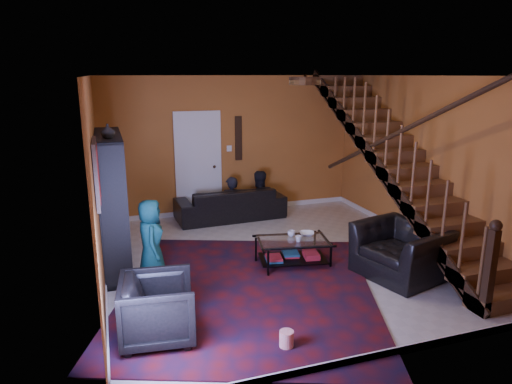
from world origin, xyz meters
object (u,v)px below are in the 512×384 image
at_px(sofa, 230,203).
at_px(coffee_table, 293,251).
at_px(armchair_right, 401,251).
at_px(bookshelf, 113,204).
at_px(armchair_left, 158,309).

relative_size(sofa, coffee_table, 1.86).
relative_size(armchair_right, coffee_table, 0.99).
xyz_separation_m(sofa, coffee_table, (0.28, -2.55, -0.09)).
height_order(sofa, coffee_table, sofa).
bearing_deg(armchair_right, sofa, -170.23).
relative_size(bookshelf, armchair_left, 2.52).
height_order(bookshelf, armchair_right, bookshelf).
distance_m(sofa, coffee_table, 2.57).
bearing_deg(coffee_table, armchair_left, -147.34).
xyz_separation_m(armchair_right, coffee_table, (-1.32, 0.83, -0.14)).
relative_size(sofa, armchair_left, 2.70).
bearing_deg(bookshelf, sofa, 37.15).
relative_size(armchair_left, armchair_right, 0.69).
bearing_deg(armchair_left, coffee_table, -50.56).
bearing_deg(coffee_table, bookshelf, 161.33).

